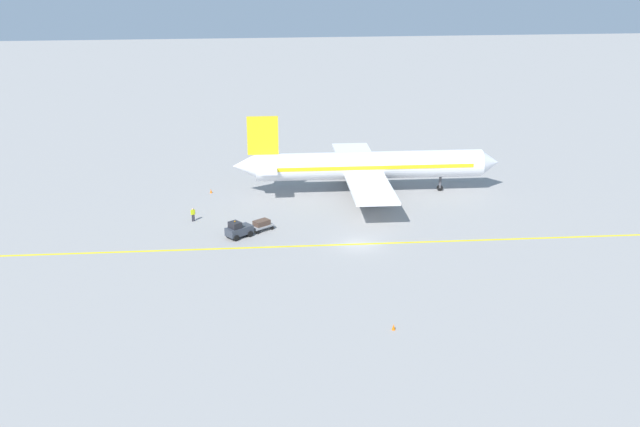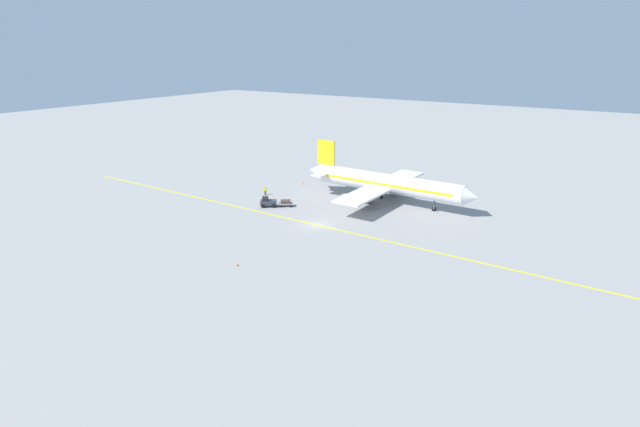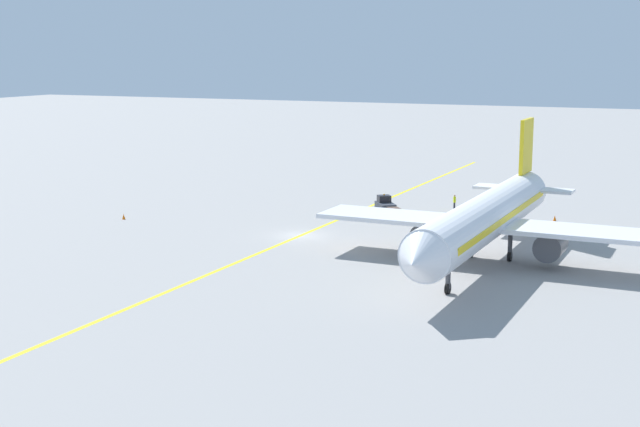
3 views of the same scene
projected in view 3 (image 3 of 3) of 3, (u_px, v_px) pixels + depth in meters
ground_plane at (301, 236)px, 81.75m from camera, size 400.00×400.00×0.00m
apron_yellow_centreline at (301, 236)px, 81.75m from camera, size 2.70×119.99×0.01m
airplane_at_gate at (487, 218)px, 70.47m from camera, size 28.11×35.46×10.60m
baggage_tug_dark at (385, 206)px, 92.05m from camera, size 2.98×3.31×2.11m
baggage_cart_trailing at (394, 213)px, 88.91m from camera, size 2.66×2.93×1.24m
ground_crew_worker at (454, 202)px, 94.55m from camera, size 0.36×0.53×1.68m
traffic_cone_near_nose at (555, 218)px, 88.77m from camera, size 0.32×0.32×0.55m
traffic_cone_mid_apron at (124, 217)px, 89.62m from camera, size 0.32×0.32×0.55m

